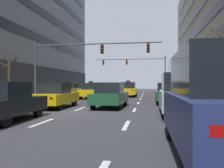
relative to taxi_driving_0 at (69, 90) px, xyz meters
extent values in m
plane|color=#38383D|center=(5.02, -14.04, -0.85)|extent=(120.00, 120.00, 0.00)
cube|color=silver|center=(1.71, -12.04, -0.85)|extent=(0.16, 2.00, 0.01)
cube|color=silver|center=(1.71, -7.04, -0.85)|extent=(0.16, 2.00, 0.01)
cube|color=silver|center=(1.71, -2.04, -0.85)|extent=(0.16, 2.00, 0.01)
cube|color=silver|center=(1.71, 2.96, -0.85)|extent=(0.16, 2.00, 0.01)
cube|color=silver|center=(1.71, 7.96, -0.85)|extent=(0.16, 2.00, 0.01)
cube|color=silver|center=(1.71, 12.96, -0.85)|extent=(0.16, 2.00, 0.01)
cube|color=silver|center=(1.71, 17.96, -0.85)|extent=(0.16, 2.00, 0.01)
cube|color=silver|center=(5.02, -17.04, -0.85)|extent=(0.16, 2.00, 0.01)
cube|color=silver|center=(5.02, -12.04, -0.85)|extent=(0.16, 2.00, 0.01)
cube|color=silver|center=(5.02, -7.04, -0.85)|extent=(0.16, 2.00, 0.01)
cube|color=silver|center=(5.02, -2.04, -0.85)|extent=(0.16, 2.00, 0.01)
cube|color=silver|center=(5.02, 2.96, -0.85)|extent=(0.16, 2.00, 0.01)
cube|color=silver|center=(5.02, 7.96, -0.85)|extent=(0.16, 2.00, 0.01)
cube|color=silver|center=(5.02, 12.96, -0.85)|extent=(0.16, 2.00, 0.01)
cube|color=silver|center=(5.02, 17.96, -0.85)|extent=(0.16, 2.00, 0.01)
cube|color=silver|center=(8.32, -17.04, -0.85)|extent=(0.16, 2.00, 0.01)
cube|color=silver|center=(8.32, -12.04, -0.85)|extent=(0.16, 2.00, 0.01)
cube|color=silver|center=(8.32, -7.04, -0.85)|extent=(0.16, 2.00, 0.01)
cube|color=silver|center=(8.32, -2.04, -0.85)|extent=(0.16, 2.00, 0.01)
cube|color=silver|center=(8.32, 2.96, -0.85)|extent=(0.16, 2.00, 0.01)
cube|color=silver|center=(8.32, 7.96, -0.85)|extent=(0.16, 2.00, 0.01)
cube|color=silver|center=(8.32, 12.96, -0.85)|extent=(0.16, 2.00, 0.01)
cube|color=silver|center=(8.32, 17.96, -0.85)|extent=(0.16, 2.00, 0.01)
cylinder|color=black|center=(-0.90, 1.42, -0.51)|extent=(0.26, 0.70, 0.69)
cylinder|color=black|center=(0.76, 1.50, -0.51)|extent=(0.26, 0.70, 0.69)
cylinder|color=black|center=(-0.77, -1.39, -0.51)|extent=(0.26, 0.70, 0.69)
cylinder|color=black|center=(0.90, -1.31, -0.51)|extent=(0.26, 0.70, 0.69)
cube|color=yellow|center=(0.00, 0.06, -0.17)|extent=(2.14, 4.68, 0.67)
cube|color=black|center=(0.01, -0.15, 0.52)|extent=(1.76, 2.06, 0.71)
cube|color=white|center=(-0.78, 2.28, -0.05)|extent=(0.21, 0.09, 0.15)
cube|color=red|center=(-0.56, -2.23, -0.05)|extent=(0.21, 0.09, 0.15)
cube|color=white|center=(0.56, 2.34, -0.05)|extent=(0.21, 0.09, 0.15)
cube|color=red|center=(0.78, -2.16, -0.05)|extent=(0.21, 0.09, 0.15)
cube|color=black|center=(0.01, -0.15, 0.97)|extent=(0.47, 0.23, 0.19)
cylinder|color=black|center=(2.57, -15.67, -0.53)|extent=(0.23, 0.64, 0.64)
cylinder|color=black|center=(4.11, -15.62, -0.53)|extent=(0.23, 0.64, 0.64)
cylinder|color=black|center=(4.20, -18.22, -0.53)|extent=(0.23, 0.64, 0.64)
cube|color=black|center=(3.39, -16.95, -0.22)|extent=(1.92, 4.30, 0.62)
cube|color=black|center=(3.39, -17.14, 0.41)|extent=(1.61, 1.89, 0.66)
cube|color=white|center=(2.69, -14.89, -0.11)|extent=(0.20, 0.08, 0.14)
cube|color=white|center=(3.94, -14.84, -0.11)|extent=(0.20, 0.08, 0.14)
cylinder|color=black|center=(2.43, -0.97, -0.52)|extent=(0.24, 0.66, 0.65)
cylinder|color=black|center=(4.01, -0.92, -0.52)|extent=(0.24, 0.66, 0.65)
cylinder|color=black|center=(2.52, -3.64, -0.52)|extent=(0.24, 0.66, 0.65)
cylinder|color=black|center=(4.10, -3.58, -0.52)|extent=(0.24, 0.66, 0.65)
cube|color=yellow|center=(3.27, -2.28, -0.21)|extent=(1.96, 4.40, 0.63)
cube|color=black|center=(3.27, -2.47, 0.44)|extent=(1.64, 1.93, 0.67)
cube|color=white|center=(2.56, -0.17, -0.10)|extent=(0.20, 0.09, 0.14)
cube|color=red|center=(2.70, -4.43, -0.10)|extent=(0.20, 0.09, 0.14)
cube|color=white|center=(3.83, -0.13, -0.10)|extent=(0.20, 0.09, 0.14)
cube|color=red|center=(3.97, -4.39, -0.10)|extent=(0.20, 0.09, 0.14)
cube|color=black|center=(3.27, -2.47, 0.87)|extent=(0.44, 0.21, 0.18)
cylinder|color=black|center=(5.90, 3.35, -0.50)|extent=(0.23, 0.69, 0.69)
cylinder|color=black|center=(7.58, 3.35, -0.50)|extent=(0.23, 0.69, 0.69)
cylinder|color=black|center=(5.90, 0.51, -0.50)|extent=(0.23, 0.69, 0.69)
cylinder|color=black|center=(7.58, 0.52, -0.50)|extent=(0.23, 0.69, 0.69)
cube|color=yellow|center=(6.74, 1.93, -0.17)|extent=(1.94, 4.62, 0.67)
cube|color=black|center=(6.74, 1.72, 0.53)|extent=(1.68, 2.00, 0.71)
cube|color=white|center=(6.06, 4.20, -0.05)|extent=(0.21, 0.08, 0.15)
cube|color=red|center=(6.07, -0.34, -0.05)|extent=(0.21, 0.08, 0.15)
cube|color=white|center=(7.42, 4.20, -0.05)|extent=(0.21, 0.08, 0.15)
cube|color=red|center=(7.42, -0.34, -0.05)|extent=(0.21, 0.08, 0.15)
cube|color=black|center=(6.74, 1.72, 0.98)|extent=(0.46, 0.21, 0.19)
cylinder|color=black|center=(2.66, 14.54, -0.51)|extent=(0.25, 0.68, 0.67)
cylinder|color=black|center=(4.29, 14.47, -0.51)|extent=(0.25, 0.68, 0.67)
cylinder|color=black|center=(2.54, 11.78, -0.51)|extent=(0.25, 0.68, 0.67)
cylinder|color=black|center=(4.17, 11.71, -0.51)|extent=(0.25, 0.68, 0.67)
cube|color=#474C51|center=(3.41, 13.12, -0.19)|extent=(2.07, 4.57, 0.65)
cube|color=black|center=(3.40, 12.92, 0.49)|extent=(1.72, 2.01, 0.70)
cube|color=white|center=(2.85, 15.36, -0.07)|extent=(0.21, 0.09, 0.14)
cube|color=red|center=(2.66, 10.94, -0.07)|extent=(0.21, 0.09, 0.14)
cube|color=white|center=(4.17, 15.30, -0.07)|extent=(0.21, 0.09, 0.14)
cube|color=red|center=(3.98, 10.89, -0.07)|extent=(0.21, 0.09, 0.14)
cylinder|color=black|center=(5.97, -9.56, -0.53)|extent=(0.24, 0.65, 0.64)
cylinder|color=black|center=(7.53, -9.62, -0.53)|extent=(0.24, 0.65, 0.64)
cylinder|color=black|center=(5.87, -12.19, -0.53)|extent=(0.24, 0.65, 0.64)
cylinder|color=black|center=(7.43, -12.25, -0.53)|extent=(0.24, 0.65, 0.64)
cube|color=#1E512D|center=(6.70, -10.91, -0.22)|extent=(1.96, 4.35, 0.62)
cube|color=black|center=(6.69, -11.10, 0.43)|extent=(1.63, 1.91, 0.66)
cube|color=white|center=(6.15, -8.78, -0.11)|extent=(0.20, 0.09, 0.14)
cube|color=red|center=(5.99, -12.98, -0.11)|extent=(0.20, 0.09, 0.14)
cube|color=white|center=(7.41, -8.83, -0.11)|extent=(0.20, 0.09, 0.14)
cube|color=red|center=(7.24, -13.03, -0.11)|extent=(0.20, 0.09, 0.14)
cylinder|color=black|center=(2.55, -10.31, -0.53)|extent=(0.21, 0.63, 0.63)
cylinder|color=black|center=(4.08, -10.31, -0.53)|extent=(0.21, 0.63, 0.63)
cylinder|color=black|center=(2.54, -12.89, -0.53)|extent=(0.21, 0.63, 0.63)
cylinder|color=black|center=(4.07, -12.90, -0.53)|extent=(0.21, 0.63, 0.63)
cube|color=yellow|center=(3.31, -11.60, -0.23)|extent=(1.77, 4.22, 0.61)
cube|color=black|center=(3.31, -11.80, 0.40)|extent=(1.54, 1.82, 0.65)
cube|color=white|center=(2.70, -9.54, -0.12)|extent=(0.19, 0.08, 0.13)
cube|color=red|center=(2.69, -13.67, -0.12)|extent=(0.19, 0.08, 0.13)
cube|color=white|center=(3.93, -9.54, -0.12)|extent=(0.19, 0.08, 0.13)
cube|color=red|center=(3.92, -13.67, -0.12)|extent=(0.19, 0.08, 0.13)
cube|color=black|center=(3.31, -11.80, 0.82)|extent=(0.42, 0.19, 0.17)
cylinder|color=black|center=(9.73, -19.01, -0.51)|extent=(0.23, 0.69, 0.69)
cylinder|color=black|center=(9.75, -21.82, -0.51)|extent=(0.23, 0.69, 0.69)
cube|color=navy|center=(10.57, -20.41, -0.04)|extent=(1.95, 4.60, 0.94)
cube|color=black|center=(10.57, -20.41, 0.90)|extent=(1.69, 2.72, 0.94)
cube|color=white|center=(9.89, -18.16, 0.13)|extent=(0.21, 0.08, 0.15)
cube|color=red|center=(9.92, -22.67, 0.13)|extent=(0.21, 0.08, 0.15)
cube|color=white|center=(11.23, -18.15, 0.13)|extent=(0.21, 0.08, 0.15)
cylinder|color=black|center=(9.83, -12.72, -0.53)|extent=(0.22, 0.63, 0.63)
cylinder|color=black|center=(11.35, -12.74, -0.53)|extent=(0.22, 0.63, 0.63)
cylinder|color=black|center=(9.79, -15.30, -0.53)|extent=(0.22, 0.63, 0.63)
cylinder|color=black|center=(11.32, -15.32, -0.53)|extent=(0.22, 0.63, 0.63)
cube|color=white|center=(10.57, -14.02, -0.11)|extent=(1.81, 4.22, 0.86)
cube|color=black|center=(10.57, -14.02, 0.75)|extent=(1.56, 2.50, 0.86)
cube|color=white|center=(9.99, -11.96, 0.04)|extent=(0.19, 0.08, 0.13)
cube|color=red|center=(9.93, -16.07, 0.04)|extent=(0.19, 0.08, 0.13)
cube|color=white|center=(11.22, -11.97, 0.04)|extent=(0.19, 0.08, 0.13)
cube|color=red|center=(11.16, -16.09, 0.04)|extent=(0.19, 0.08, 0.13)
cylinder|color=black|center=(9.80, -6.13, -0.53)|extent=(0.22, 0.64, 0.64)
cylinder|color=black|center=(11.36, -6.14, -0.53)|extent=(0.22, 0.64, 0.64)
cylinder|color=black|center=(9.79, -8.76, -0.53)|extent=(0.22, 0.64, 0.64)
cylinder|color=black|center=(11.34, -8.77, -0.53)|extent=(0.22, 0.64, 0.64)
cube|color=#1E512D|center=(10.57, -7.45, -0.22)|extent=(1.81, 4.29, 0.62)
cube|color=black|center=(10.57, -7.64, 0.42)|extent=(1.57, 1.85, 0.66)
cube|color=white|center=(9.96, -5.35, -0.11)|extent=(0.19, 0.08, 0.14)
cube|color=red|center=(9.94, -9.54, -0.11)|extent=(0.19, 0.08, 0.14)
cube|color=white|center=(11.21, -5.36, -0.11)|extent=(0.19, 0.08, 0.14)
cube|color=red|center=(11.19, -9.55, -0.11)|extent=(0.19, 0.08, 0.14)
cylinder|color=#4C4C51|center=(-1.99, -4.15, 2.09)|extent=(0.18, 0.18, 5.59)
cylinder|color=#4C4C51|center=(4.17, -4.15, 4.49)|extent=(12.33, 0.12, 0.12)
cube|color=black|center=(4.79, -4.15, 3.97)|extent=(0.28, 0.24, 0.84)
sphere|color=red|center=(4.79, -4.29, 4.23)|extent=(0.17, 0.17, 0.17)
sphere|color=#523505|center=(4.79, -4.29, 3.97)|extent=(0.17, 0.17, 0.17)
sphere|color=#073E10|center=(4.79, -4.29, 3.71)|extent=(0.17, 0.17, 0.17)
cube|color=black|center=(9.11, -4.15, 3.97)|extent=(0.28, 0.24, 0.84)
sphere|color=red|center=(9.11, -4.29, 4.23)|extent=(0.17, 0.17, 0.17)
sphere|color=#523505|center=(9.11, -4.29, 3.97)|extent=(0.17, 0.17, 0.17)
sphere|color=#073E10|center=(9.11, -4.29, 3.71)|extent=(0.17, 0.17, 0.17)
cylinder|color=#4C4C51|center=(12.02, 15.67, 2.45)|extent=(0.18, 0.18, 6.33)
cylinder|color=#4C4C51|center=(5.90, 15.67, 5.11)|extent=(12.25, 0.12, 0.12)
cube|color=black|center=(5.29, 15.67, 4.59)|extent=(0.28, 0.24, 0.84)
sphere|color=red|center=(5.29, 15.53, 4.85)|extent=(0.17, 0.17, 0.17)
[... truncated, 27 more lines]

